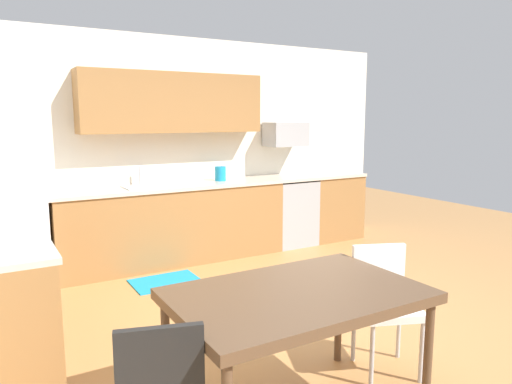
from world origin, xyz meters
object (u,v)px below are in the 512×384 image
oven_range (289,211)px  dining_table (297,301)px  refrigerator (2,205)px  microwave (286,134)px  chair_near_table (384,297)px  kettle (220,174)px

oven_range → dining_table: oven_range is taller
oven_range → refrigerator: bearing=-178.7°
microwave → oven_range: bearing=-90.0°
microwave → chair_near_table: bearing=-112.3°
dining_table → chair_near_table: chair_near_table is taller
dining_table → chair_near_table: bearing=11.4°
dining_table → chair_near_table: (0.85, 0.17, -0.20)m
microwave → kettle: (-1.02, -0.05, -0.48)m
chair_near_table → kettle: 3.17m
kettle → chair_near_table: bearing=-95.2°
microwave → refrigerator: bearing=-177.0°
dining_table → refrigerator: bearing=112.7°
oven_range → microwave: microwave is taller
refrigerator → chair_near_table: 3.71m
oven_range → microwave: (-0.00, 0.10, 1.05)m
dining_table → kettle: bearing=71.0°
dining_table → kettle: 3.49m
chair_near_table → refrigerator: bearing=126.0°
chair_near_table → microwave: bearing=67.7°
dining_table → oven_range: bearing=56.4°
microwave → dining_table: (-2.15, -3.33, -0.79)m
oven_range → chair_near_table: (-1.30, -3.06, 0.05)m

